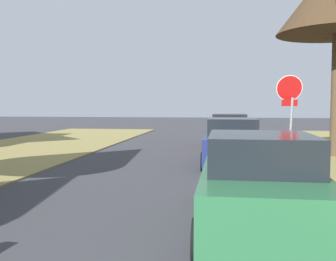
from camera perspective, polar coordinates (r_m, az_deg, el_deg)
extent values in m
cylinder|color=#9EA0A5|center=(12.46, 17.31, -0.51)|extent=(0.07, 0.60, 2.20)
cylinder|color=white|center=(12.77, 17.19, 5.91)|extent=(0.82, 0.28, 0.79)
cylinder|color=red|center=(12.77, 17.18, 5.91)|extent=(0.78, 0.28, 0.75)
cube|color=red|center=(12.65, 17.22, 3.85)|extent=(0.48, 0.12, 0.20)
cylinder|color=#4D3C28|center=(16.43, 23.22, 4.69)|extent=(0.40, 0.40, 4.66)
cylinder|color=#4D3C28|center=(16.70, 21.84, 14.46)|extent=(0.38, 1.08, 1.11)
cube|color=#28663D|center=(6.75, 13.01, -8.74)|extent=(1.82, 4.40, 0.85)
cube|color=black|center=(6.41, 13.27, -3.01)|extent=(1.60, 2.03, 0.56)
cylinder|color=black|center=(8.40, 6.02, -8.19)|extent=(0.20, 0.60, 0.60)
cylinder|color=black|center=(8.52, 17.92, -8.19)|extent=(0.20, 0.60, 0.60)
cylinder|color=black|center=(5.22, 4.65, -15.73)|extent=(0.20, 0.60, 0.60)
cube|color=navy|center=(13.66, 9.26, -2.34)|extent=(1.82, 4.40, 0.85)
cube|color=black|center=(13.38, 9.31, 0.56)|extent=(1.60, 2.03, 0.56)
cylinder|color=black|center=(15.34, 5.87, -2.73)|extent=(0.20, 0.60, 0.60)
cylinder|color=black|center=(15.37, 12.38, -2.78)|extent=(0.20, 0.60, 0.60)
cylinder|color=black|center=(12.07, 5.26, -4.51)|extent=(0.20, 0.60, 0.60)
cylinder|color=black|center=(12.11, 13.53, -4.57)|extent=(0.20, 0.60, 0.60)
cube|color=red|center=(19.59, 8.86, -0.48)|extent=(1.82, 4.40, 0.85)
cube|color=black|center=(19.33, 8.89, 1.56)|extent=(1.60, 2.03, 0.56)
cylinder|color=black|center=(21.27, 6.45, -0.90)|extent=(0.20, 0.60, 0.60)
cylinder|color=black|center=(21.29, 11.14, -0.95)|extent=(0.20, 0.60, 0.60)
cylinder|color=black|center=(17.98, 6.15, -1.76)|extent=(0.20, 0.60, 0.60)
cylinder|color=black|center=(18.01, 11.69, -1.81)|extent=(0.20, 0.60, 0.60)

